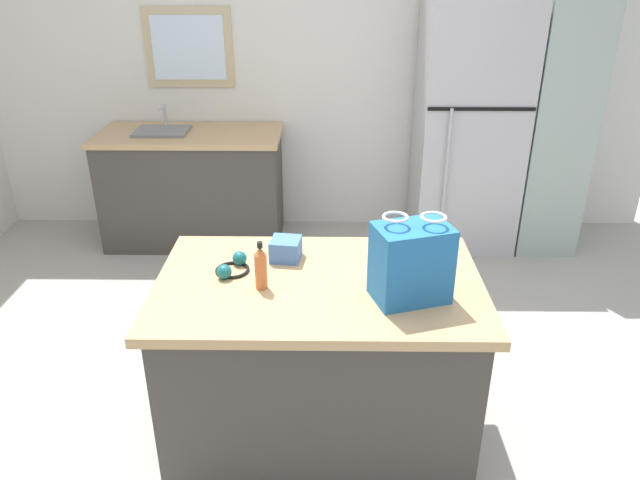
% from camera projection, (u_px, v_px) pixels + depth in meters
% --- Properties ---
extents(ground, '(6.55, 6.55, 0.00)m').
position_uv_depth(ground, '(316.00, 417.00, 3.06)').
color(ground, '#ADA89E').
extents(back_wall, '(5.46, 0.13, 2.55)m').
position_uv_depth(back_wall, '(320.00, 72.00, 4.79)').
color(back_wall, silver).
rests_on(back_wall, ground).
extents(kitchen_island, '(1.39, 0.88, 0.87)m').
position_uv_depth(kitchen_island, '(319.00, 363.00, 2.75)').
color(kitchen_island, '#423D38').
rests_on(kitchen_island, ground).
extents(refrigerator, '(0.76, 0.69, 1.87)m').
position_uv_depth(refrigerator, '(468.00, 128.00, 4.56)').
color(refrigerator, '#B7B7BC').
rests_on(refrigerator, ground).
extents(tall_cabinet, '(0.46, 0.61, 2.09)m').
position_uv_depth(tall_cabinet, '(554.00, 114.00, 4.51)').
color(tall_cabinet, '#9EB2A8').
rests_on(tall_cabinet, ground).
extents(sink_counter, '(1.41, 0.68, 1.08)m').
position_uv_depth(sink_counter, '(193.00, 186.00, 4.80)').
color(sink_counter, '#423D38').
rests_on(sink_counter, ground).
extents(shopping_bag, '(0.34, 0.28, 0.36)m').
position_uv_depth(shopping_bag, '(411.00, 262.00, 2.37)').
color(shopping_bag, '#236BAD').
rests_on(shopping_bag, kitchen_island).
extents(small_box, '(0.15, 0.15, 0.10)m').
position_uv_depth(small_box, '(286.00, 249.00, 2.73)').
color(small_box, '#4775B7').
rests_on(small_box, kitchen_island).
extents(bottle, '(0.05, 0.05, 0.21)m').
position_uv_depth(bottle, '(261.00, 268.00, 2.47)').
color(bottle, '#C66633').
rests_on(bottle, kitchen_island).
extents(ear_defenders, '(0.19, 0.19, 0.06)m').
position_uv_depth(ear_defenders, '(232.00, 267.00, 2.63)').
color(ear_defenders, black).
rests_on(ear_defenders, kitchen_island).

